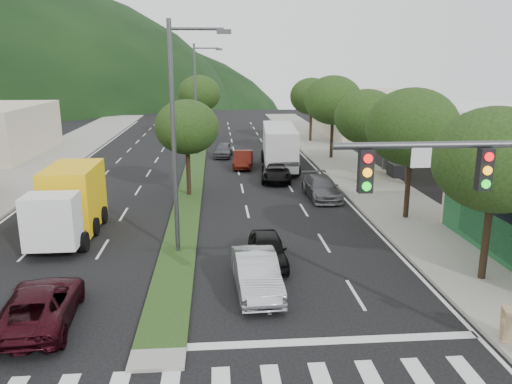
{
  "coord_description": "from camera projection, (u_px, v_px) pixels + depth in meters",
  "views": [
    {
      "loc": [
        1.8,
        -13.22,
        8.22
      ],
      "look_at": [
        3.71,
        10.56,
        2.09
      ],
      "focal_mm": 35.0,
      "sensor_mm": 36.0,
      "label": 1
    }
  ],
  "objects": [
    {
      "name": "sidewalk_left",
      "position": [
        21.0,
        175.0,
        37.78
      ],
      "size": [
        6.0,
        90.0,
        0.15
      ],
      "primitive_type": "cube",
      "color": "gray",
      "rests_on": "ground"
    },
    {
      "name": "traffic_signal",
      "position": [
        501.0,
        209.0,
        12.73
      ],
      "size": [
        6.12,
        0.4,
        7.0
      ],
      "color": "#47494C",
      "rests_on": "ground"
    },
    {
      "name": "bldg_right_far",
      "position": [
        368.0,
        114.0,
        58.01
      ],
      "size": [
        10.0,
        16.0,
        5.2
      ],
      "primitive_type": "cube",
      "color": "beige",
      "rests_on": "ground"
    },
    {
      "name": "streetlight_near",
      "position": [
        178.0,
        129.0,
        21.02
      ],
      "size": [
        2.6,
        0.25,
        10.0
      ],
      "color": "#47494C",
      "rests_on": "ground"
    },
    {
      "name": "tree_r_a",
      "position": [
        496.0,
        160.0,
        18.26
      ],
      "size": [
        4.6,
        4.6,
        6.63
      ],
      "color": "black",
      "rests_on": "sidewalk_right"
    },
    {
      "name": "tree_med_near",
      "position": [
        187.0,
        127.0,
        30.94
      ],
      "size": [
        4.0,
        4.0,
        6.02
      ],
      "color": "black",
      "rests_on": "median"
    },
    {
      "name": "tree_r_d",
      "position": [
        333.0,
        100.0,
        43.27
      ],
      "size": [
        5.0,
        5.0,
        7.17
      ],
      "color": "black",
      "rests_on": "sidewalk_right"
    },
    {
      "name": "gas_canopy",
      "position": [
        453.0,
        115.0,
        36.22
      ],
      "size": [
        12.2,
        8.2,
        5.25
      ],
      "color": "silver",
      "rests_on": "ground"
    },
    {
      "name": "tree_r_e",
      "position": [
        311.0,
        96.0,
        53.0
      ],
      "size": [
        4.6,
        4.6,
        6.71
      ],
      "color": "black",
      "rests_on": "sidewalk_right"
    },
    {
      "name": "tree_r_b",
      "position": [
        412.0,
        127.0,
        25.93
      ],
      "size": [
        4.8,
        4.8,
        6.94
      ],
      "color": "black",
      "rests_on": "sidewalk_right"
    },
    {
      "name": "streetlight_mid",
      "position": [
        198.0,
        94.0,
        45.15
      ],
      "size": [
        2.6,
        0.25,
        10.0
      ],
      "color": "#47494C",
      "rests_on": "ground"
    },
    {
      "name": "car_queue_b",
      "position": [
        322.0,
        188.0,
        31.42
      ],
      "size": [
        2.07,
        4.74,
        1.36
      ],
      "primitive_type": "imported",
      "rotation": [
        0.0,
        0.0,
        0.04
      ],
      "color": "#515156",
      "rests_on": "ground"
    },
    {
      "name": "sedan_silver",
      "position": [
        257.0,
        273.0,
        18.44
      ],
      "size": [
        1.76,
        4.45,
        1.44
      ],
      "primitive_type": "imported",
      "rotation": [
        0.0,
        0.0,
        0.05
      ],
      "color": "#B0B2B8",
      "rests_on": "ground"
    },
    {
      "name": "car_queue_e",
      "position": [
        223.0,
        150.0,
        45.45
      ],
      "size": [
        1.96,
        3.91,
        1.28
      ],
      "primitive_type": "imported",
      "rotation": [
        0.0,
        0.0,
        -0.12
      ],
      "color": "#4E4E53",
      "rests_on": "ground"
    },
    {
      "name": "tree_r_c",
      "position": [
        367.0,
        117.0,
        33.73
      ],
      "size": [
        4.4,
        4.4,
        6.48
      ],
      "color": "black",
      "rests_on": "sidewalk_right"
    },
    {
      "name": "suv_maroon",
      "position": [
        40.0,
        305.0,
        16.12
      ],
      "size": [
        2.55,
        4.92,
        1.33
      ],
      "primitive_type": "imported",
      "rotation": [
        0.0,
        0.0,
        3.22
      ],
      "color": "black",
      "rests_on": "ground"
    },
    {
      "name": "box_truck",
      "position": [
        70.0,
        204.0,
        24.47
      ],
      "size": [
        2.69,
        6.71,
        3.29
      ],
      "rotation": [
        0.0,
        0.0,
        3.15
      ],
      "color": "white",
      "rests_on": "ground"
    },
    {
      "name": "median",
      "position": [
        195.0,
        165.0,
        41.69
      ],
      "size": [
        1.6,
        56.0,
        0.12
      ],
      "primitive_type": "cube",
      "color": "#1E3B15",
      "rests_on": "ground"
    },
    {
      "name": "car_queue_c",
      "position": [
        243.0,
        159.0,
        40.73
      ],
      "size": [
        1.9,
        4.25,
        1.35
      ],
      "primitive_type": "imported",
      "rotation": [
        0.0,
        0.0,
        -0.12
      ],
      "color": "#4B130C",
      "rests_on": "ground"
    },
    {
      "name": "ground",
      "position": [
        159.0,
        352.0,
        14.67
      ],
      "size": [
        160.0,
        160.0,
        0.0
      ],
      "primitive_type": "plane",
      "color": "black",
      "rests_on": "ground"
    },
    {
      "name": "sidewalk_right",
      "position": [
        351.0,
        169.0,
        39.75
      ],
      "size": [
        5.0,
        90.0,
        0.15
      ],
      "primitive_type": "cube",
      "color": "gray",
      "rests_on": "ground"
    },
    {
      "name": "car_queue_d",
      "position": [
        276.0,
        172.0,
        36.08
      ],
      "size": [
        2.55,
        4.7,
        1.25
      ],
      "primitive_type": "imported",
      "rotation": [
        0.0,
        0.0,
        -0.11
      ],
      "color": "black",
      "rests_on": "ground"
    },
    {
      "name": "tree_med_far",
      "position": [
        199.0,
        94.0,
        55.9
      ],
      "size": [
        4.8,
        4.8,
        6.94
      ],
      "color": "black",
      "rests_on": "median"
    },
    {
      "name": "car_queue_a",
      "position": [
        267.0,
        249.0,
        21.0
      ],
      "size": [
        1.54,
        3.81,
        1.3
      ],
      "primitive_type": "imported",
      "rotation": [
        0.0,
        0.0,
        -0.0
      ],
      "color": "black",
      "rests_on": "ground"
    },
    {
      "name": "motorhome",
      "position": [
        279.0,
        146.0,
        40.3
      ],
      "size": [
        3.33,
        8.94,
        3.37
      ],
      "rotation": [
        0.0,
        0.0,
        -0.07
      ],
      "color": "silver",
      "rests_on": "ground"
    }
  ]
}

